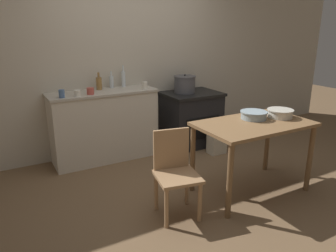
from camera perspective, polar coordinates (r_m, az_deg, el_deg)
ground_plane at (r=3.81m, az=3.53°, el=-10.77°), size 14.00×14.00×0.00m
wall_back at (r=4.80m, az=-6.61°, el=11.03°), size 8.00×0.07×2.55m
counter_cabinet at (r=4.53m, az=-11.03°, el=0.09°), size 1.42×0.51×0.95m
stove at (r=5.04m, az=3.99°, el=1.34°), size 0.83×0.67×0.81m
work_table at (r=3.62m, az=14.64°, el=-1.09°), size 1.22×0.73×0.80m
chair at (r=3.18m, az=1.25°, el=-7.75°), size 0.47×0.47×0.83m
flour_sack at (r=4.76m, az=8.49°, el=-2.55°), size 0.24×0.17×0.38m
stock_pot at (r=4.90m, az=2.93°, el=7.27°), size 0.32×0.32×0.27m
mixing_bowl_large at (r=3.71m, az=14.71°, el=1.93°), size 0.30×0.30×0.09m
mixing_bowl_small at (r=3.85m, az=18.95°, el=2.17°), size 0.29×0.29×0.09m
bottle_far_left at (r=4.51m, az=-11.93°, el=7.33°), size 0.08×0.08×0.23m
bottle_left at (r=4.67m, az=-7.77°, el=8.20°), size 0.06×0.06×0.30m
bottle_mid_left at (r=4.60m, az=-9.82°, el=7.64°), size 0.06×0.06×0.23m
cup_center_left at (r=4.23m, az=-13.36°, el=5.93°), size 0.09×0.09×0.08m
cup_center at (r=4.15m, az=-15.52°, el=5.51°), size 0.08×0.08×0.08m
cup_center_right at (r=4.12m, az=-18.03°, el=5.37°), size 0.07×0.07×0.10m
cup_mid_right at (r=4.47m, az=-4.05°, el=7.06°), size 0.07×0.07×0.10m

